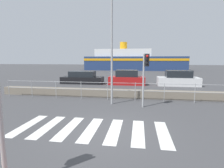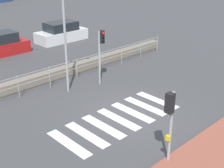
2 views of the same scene
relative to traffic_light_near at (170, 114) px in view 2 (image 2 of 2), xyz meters
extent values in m
plane|color=#424244|center=(1.65, 3.33, -1.97)|extent=(160.00, 160.00, 0.00)
cube|color=#934C3D|center=(1.65, -0.77, -1.91)|extent=(24.00, 1.80, 0.12)
cube|color=silver|center=(-1.70, 3.33, -1.96)|extent=(0.45, 2.40, 0.01)
cube|color=silver|center=(-0.80, 3.33, -1.96)|extent=(0.45, 2.40, 0.01)
cube|color=silver|center=(0.10, 3.33, -1.96)|extent=(0.45, 2.40, 0.01)
cube|color=silver|center=(1.00, 3.33, -1.96)|extent=(0.45, 2.40, 0.01)
cube|color=silver|center=(1.90, 3.33, -1.96)|extent=(0.45, 2.40, 0.01)
cube|color=silver|center=(2.80, 3.33, -1.96)|extent=(0.45, 2.40, 0.01)
cube|color=silver|center=(3.70, 3.33, -1.96)|extent=(0.45, 2.40, 0.01)
cube|color=slate|center=(1.65, 9.14, -1.69)|extent=(18.21, 0.55, 0.57)
cylinder|color=#9EA0A3|center=(1.65, 8.26, -0.81)|extent=(16.39, 0.03, 0.03)
cylinder|color=#9EA0A3|center=(1.65, 8.26, -1.30)|extent=(16.39, 0.03, 0.03)
cylinder|color=#9EA0A3|center=(-1.08, 8.26, -1.36)|extent=(0.04, 0.04, 1.22)
cylinder|color=#9EA0A3|center=(0.74, 8.26, -1.36)|extent=(0.04, 0.04, 1.22)
cylinder|color=#9EA0A3|center=(2.56, 8.26, -1.36)|extent=(0.04, 0.04, 1.22)
cylinder|color=#9EA0A3|center=(4.38, 8.26, -1.36)|extent=(0.04, 0.04, 1.22)
cylinder|color=#9EA0A3|center=(6.20, 8.26, -1.36)|extent=(0.04, 0.04, 1.22)
cylinder|color=#9EA0A3|center=(8.02, 8.26, -1.36)|extent=(0.04, 0.04, 1.22)
cylinder|color=#9EA0A3|center=(9.85, 8.26, -1.36)|extent=(0.04, 0.04, 1.22)
cylinder|color=#9EA0A3|center=(0.11, -0.01, -0.61)|extent=(0.10, 0.10, 2.72)
cube|color=black|center=(-0.06, -0.01, 0.41)|extent=(0.24, 0.24, 0.68)
sphere|color=red|center=(-0.06, 0.13, 0.62)|extent=(0.13, 0.13, 0.13)
sphere|color=black|center=(-0.06, 0.13, 0.41)|extent=(0.13, 0.13, 0.13)
sphere|color=black|center=(-0.06, 0.13, 0.20)|extent=(0.13, 0.13, 0.13)
cube|color=yellow|center=(0.00, -0.01, -0.92)|extent=(0.10, 0.14, 0.18)
cylinder|color=#9EA0A3|center=(3.03, 6.83, -0.48)|extent=(0.10, 0.10, 2.98)
cube|color=black|center=(3.20, 6.83, 0.67)|extent=(0.24, 0.24, 0.68)
sphere|color=red|center=(3.20, 6.69, 0.88)|extent=(0.13, 0.13, 0.13)
sphere|color=black|center=(3.20, 6.69, 0.67)|extent=(0.13, 0.13, 0.13)
sphere|color=black|center=(3.20, 6.69, 0.46)|extent=(0.13, 0.13, 0.13)
cylinder|color=#9EA0A3|center=(1.19, 7.26, 1.29)|extent=(0.12, 0.12, 6.52)
cube|color=#B21919|center=(1.52, 15.67, -1.54)|extent=(3.83, 1.73, 0.85)
cube|color=silver|center=(6.75, 15.67, -1.54)|extent=(4.10, 1.85, 0.85)
cube|color=#1E2328|center=(6.75, 15.67, -0.77)|extent=(2.46, 1.63, 0.70)
camera|label=1|loc=(2.78, -2.92, 0.73)|focal=28.00mm
camera|label=2|loc=(-7.48, -5.10, 4.87)|focal=50.00mm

